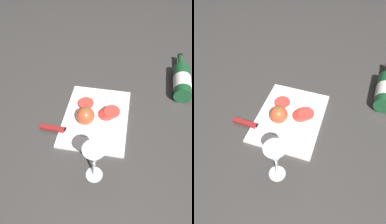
{
  "view_description": "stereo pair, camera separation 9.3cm",
  "coord_description": "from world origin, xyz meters",
  "views": [
    {
      "loc": [
        0.67,
        0.12,
        0.74
      ],
      "look_at": [
        0.06,
        0.01,
        0.04
      ],
      "focal_mm": 35.0,
      "sensor_mm": 36.0,
      "label": 1
    },
    {
      "loc": [
        0.64,
        0.21,
        0.74
      ],
      "look_at": [
        0.06,
        0.01,
        0.04
      ],
      "focal_mm": 35.0,
      "sensor_mm": 36.0,
      "label": 2
    }
  ],
  "objects": [
    {
      "name": "whole_tomato",
      "position": [
        0.1,
        -0.02,
        0.05
      ],
      "size": [
        0.08,
        0.08,
        0.08
      ],
      "color": "#DB4C28",
      "rests_on": "cutting_board"
    },
    {
      "name": "tomato_slice_stack_far",
      "position": [
        -0.0,
        -0.04,
        0.02
      ],
      "size": [
        0.08,
        0.08,
        0.02
      ],
      "color": "#D63D33",
      "rests_on": "cutting_board"
    },
    {
      "name": "ground_plane",
      "position": [
        0.0,
        0.0,
        0.0
      ],
      "size": [
        3.0,
        3.0,
        0.0
      ],
      "primitive_type": "plane",
      "color": "#383533"
    },
    {
      "name": "cutting_board",
      "position": [
        0.06,
        0.01,
        0.01
      ],
      "size": [
        0.36,
        0.28,
        0.01
      ],
      "color": "white",
      "rests_on": "ground_plane"
    },
    {
      "name": "wine_glass",
      "position": [
        0.32,
        0.05,
        0.12
      ],
      "size": [
        0.07,
        0.07,
        0.17
      ],
      "color": "silver",
      "rests_on": "ground_plane"
    },
    {
      "name": "wine_bottle",
      "position": [
        -0.21,
        0.39,
        0.04
      ],
      "size": [
        0.33,
        0.09,
        0.08
      ],
      "color": "#194C28",
      "rests_on": "ground_plane"
    },
    {
      "name": "knife",
      "position": [
        0.16,
        -0.12,
        0.02
      ],
      "size": [
        0.03,
        0.28,
        0.01
      ],
      "rotation": [
        0.0,
        0.0,
        1.54
      ],
      "color": "silver",
      "rests_on": "cutting_board"
    },
    {
      "name": "tomato_slice_stack_near",
      "position": [
        0.05,
        0.07,
        0.03
      ],
      "size": [
        0.07,
        0.09,
        0.03
      ],
      "color": "#D63D33",
      "rests_on": "cutting_board"
    }
  ]
}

